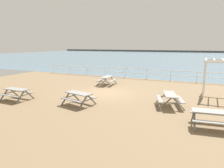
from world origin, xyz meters
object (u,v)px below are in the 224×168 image
Objects in this scene: lattice_pergola at (222,69)px; picnic_table_near_left at (170,97)px; picnic_table_mid_centre at (107,79)px; picnic_table_far_left at (79,96)px; picnic_table_near_right at (17,92)px; picnic_table_far_right at (212,115)px.

picnic_table_near_left is at bearing -123.80° from lattice_pergola.
lattice_pergola is (9.48, -0.47, 1.41)m from picnic_table_mid_centre.
picnic_table_far_left is 0.78× the size of lattice_pergola.
picnic_table_near_right is (-9.82, -2.73, 0.00)m from picnic_table_near_left.
lattice_pergola reaches higher than picnic_table_mid_centre.
lattice_pergola is at bearing 30.04° from picnic_table_near_right.
picnic_table_near_right is 0.96× the size of picnic_table_mid_centre.
lattice_pergola is at bearing -52.64° from picnic_table_near_left.
picnic_table_far_left is 7.59m from picnic_table_far_right.
picnic_table_mid_centre is at bearing 133.44° from picnic_table_far_right.
picnic_table_near_right is at bearing -157.27° from picnic_table_far_left.
picnic_table_far_left is at bearing -141.46° from lattice_pergola.
picnic_table_near_left is at bearing 17.20° from picnic_table_near_right.
picnic_table_far_right is (8.74, -7.28, 0.00)m from picnic_table_mid_centre.
lattice_pergola is at bearing -97.99° from picnic_table_mid_centre.
picnic_table_near_left is 5.35m from lattice_pergola.
picnic_table_near_right is 4.58m from picnic_table_far_left.
picnic_table_near_right is at bearing 150.46° from picnic_table_mid_centre.
picnic_table_far_right is at bearing 2.19° from picnic_table_near_right.
picnic_table_mid_centre is at bearing 113.61° from picnic_table_far_left.
picnic_table_mid_centre is 0.71× the size of lattice_pergola.
picnic_table_near_right is 14.65m from lattice_pergola.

